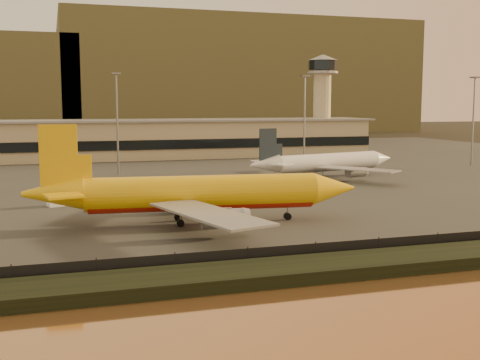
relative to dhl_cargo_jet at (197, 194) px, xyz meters
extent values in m
plane|color=black|center=(5.54, -12.86, -4.64)|extent=(900.00, 900.00, 0.00)
cube|color=black|center=(5.54, -29.86, -3.94)|extent=(320.00, 7.00, 1.40)
cube|color=#2D2D2D|center=(5.54, 82.14, -4.54)|extent=(320.00, 220.00, 0.20)
cube|color=black|center=(5.54, -25.86, -3.34)|extent=(300.00, 0.05, 2.20)
cube|color=tan|center=(5.54, 112.14, 1.56)|extent=(160.00, 22.00, 12.00)
cube|color=black|center=(5.54, 100.94, 0.56)|extent=(160.00, 0.60, 3.00)
cube|color=gray|center=(5.54, 112.14, 7.86)|extent=(164.00, 24.00, 0.60)
cylinder|color=tan|center=(75.54, 118.14, 10.56)|extent=(6.40, 6.40, 30.00)
cylinder|color=black|center=(75.54, 118.14, 27.31)|extent=(10.40, 10.40, 3.50)
cone|color=gray|center=(75.54, 118.14, 30.06)|extent=(11.20, 11.20, 2.00)
cylinder|color=gray|center=(75.54, 118.14, 24.76)|extent=(11.20, 11.20, 0.80)
cylinder|color=slate|center=(-4.46, 67.14, 8.06)|extent=(0.50, 0.50, 25.00)
cube|color=slate|center=(-4.46, 67.14, 20.76)|extent=(2.20, 2.20, 0.40)
cylinder|color=slate|center=(45.54, 65.14, 8.06)|extent=(0.50, 0.50, 25.00)
cube|color=slate|center=(45.54, 65.14, 20.76)|extent=(2.20, 2.20, 0.40)
cylinder|color=slate|center=(95.54, 59.14, 8.06)|extent=(0.50, 0.50, 25.00)
cube|color=slate|center=(95.54, 59.14, 20.76)|extent=(2.20, 2.20, 0.40)
cube|color=brown|center=(95.54, 327.14, 30.36)|extent=(220.00, 160.00, 70.00)
cylinder|color=#EBB30C|center=(0.90, -0.10, 0.27)|extent=(34.62, 8.79, 4.95)
cylinder|color=#B71B0A|center=(0.90, -0.10, -0.60)|extent=(33.55, 7.60, 3.86)
cone|color=#EBB30C|center=(21.25, -2.42, 0.27)|extent=(7.18, 5.67, 4.95)
cone|color=#EBB30C|center=(-20.39, 2.32, 0.64)|extent=(9.08, 5.89, 4.95)
cube|color=#EBB30C|center=(-19.44, 2.21, 6.09)|extent=(5.25, 0.99, 8.67)
cube|color=#EBB30C|center=(-17.94, 7.02, 1.01)|extent=(6.28, 6.26, 0.30)
cube|color=#EBB30C|center=(-19.06, -2.82, 1.01)|extent=(5.60, 5.56, 0.30)
cube|color=gray|center=(1.45, 13.11, -0.60)|extent=(16.08, 22.01, 0.30)
cylinder|color=gray|center=(3.45, 9.65, -1.96)|extent=(5.99, 3.35, 2.72)
cube|color=gray|center=(-1.54, -13.10, -0.60)|extent=(12.15, 22.43, 0.30)
cylinder|color=gray|center=(1.19, -10.18, -1.96)|extent=(5.99, 3.35, 2.72)
cylinder|color=black|center=(13.91, -1.58, -3.89)|extent=(1.18, 0.98, 1.09)
cylinder|color=slate|center=(13.91, -1.58, -3.32)|extent=(0.19, 0.19, 2.23)
cylinder|color=black|center=(-2.90, -1.91, -3.89)|extent=(1.18, 0.98, 1.09)
cylinder|color=slate|center=(-2.90, -1.91, -3.32)|extent=(0.19, 0.19, 2.23)
cylinder|color=black|center=(-2.40, 2.52, -3.89)|extent=(1.18, 0.98, 1.09)
cylinder|color=slate|center=(-2.40, 2.52, -3.32)|extent=(0.19, 0.19, 2.23)
cylinder|color=white|center=(43.16, 44.97, -0.56)|extent=(29.51, 11.02, 4.08)
cylinder|color=gray|center=(43.16, 44.97, -1.27)|extent=(28.51, 9.95, 3.18)
cone|color=white|center=(60.20, 49.18, -0.56)|extent=(6.53, 5.33, 4.08)
cone|color=white|center=(25.33, 40.56, -0.25)|extent=(8.11, 5.73, 4.08)
cube|color=#1A242F|center=(26.12, 40.75, 4.24)|extent=(4.44, 1.39, 7.14)
cube|color=white|center=(25.93, 44.91, 0.05)|extent=(4.35, 4.16, 0.24)
cube|color=white|center=(27.89, 36.99, 0.05)|extent=(5.52, 5.45, 0.24)
cube|color=gray|center=(39.67, 55.67, -1.27)|extent=(8.25, 18.99, 0.24)
cylinder|color=gray|center=(42.32, 53.49, -2.39)|extent=(5.29, 3.36, 2.25)
cube|color=gray|center=(45.06, 33.87, -1.27)|extent=(15.40, 18.23, 0.24)
cylinder|color=gray|center=(46.38, 37.04, -2.39)|extent=(5.29, 3.36, 2.25)
cylinder|color=black|center=(54.06, 47.66, -3.99)|extent=(1.04, 0.91, 0.90)
cylinder|color=slate|center=(54.06, 47.66, -3.52)|extent=(0.21, 0.21, 1.84)
cylinder|color=black|center=(40.63, 42.45, -3.99)|extent=(1.04, 0.91, 0.90)
cylinder|color=slate|center=(40.63, 42.45, -3.52)|extent=(0.21, 0.21, 1.84)
cylinder|color=black|center=(39.75, 46.02, -3.99)|extent=(1.04, 0.91, 0.90)
cylinder|color=slate|center=(39.75, 46.02, -3.52)|extent=(0.21, 0.21, 1.84)
cube|color=#EBB30C|center=(16.77, 15.42, -3.56)|extent=(3.95, 1.90, 1.75)
cube|color=white|center=(-19.22, 22.15, -3.45)|extent=(4.76, 3.15, 1.97)
camera|label=1|loc=(-20.25, -86.18, 13.27)|focal=45.00mm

